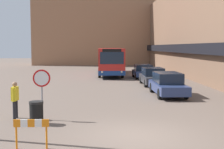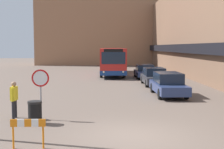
{
  "view_description": "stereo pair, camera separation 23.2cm",
  "coord_description": "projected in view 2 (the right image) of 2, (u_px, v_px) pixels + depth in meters",
  "views": [
    {
      "loc": [
        -1.29,
        -10.95,
        3.19
      ],
      "look_at": [
        -0.55,
        7.4,
        1.57
      ],
      "focal_mm": 50.0,
      "sensor_mm": 36.0,
      "label": 1
    },
    {
      "loc": [
        -1.06,
        -10.96,
        3.19
      ],
      "look_at": [
        -0.55,
        7.4,
        1.57
      ],
      "focal_mm": 50.0,
      "sensor_mm": 36.0,
      "label": 2
    }
  ],
  "objects": [
    {
      "name": "ground_plane",
      "position": [
        133.0,
        136.0,
        11.22
      ],
      "size": [
        160.0,
        160.0,
        0.0
      ],
      "primitive_type": "plane",
      "color": "#66564C"
    },
    {
      "name": "parked_car_middle",
      "position": [
        154.0,
        76.0,
        26.15
      ],
      "size": [
        1.84,
        4.44,
        1.46
      ],
      "color": "#38383D",
      "rests_on": "ground_plane"
    },
    {
      "name": "pedestrian",
      "position": [
        14.0,
        96.0,
        13.87
      ],
      "size": [
        0.24,
        0.54,
        1.66
      ],
      "rotation": [
        0.0,
        0.0,
        1.48
      ],
      "color": "#232328",
      "rests_on": "ground_plane"
    },
    {
      "name": "stop_sign",
      "position": [
        41.0,
        83.0,
        13.61
      ],
      "size": [
        0.76,
        0.08,
        2.22
      ],
      "color": "gray",
      "rests_on": "ground_plane"
    },
    {
      "name": "parked_car_back",
      "position": [
        145.0,
        71.0,
        32.12
      ],
      "size": [
        1.91,
        4.26,
        1.39
      ],
      "color": "navy",
      "rests_on": "ground_plane"
    },
    {
      "name": "parked_car_front",
      "position": [
        168.0,
        84.0,
        20.5
      ],
      "size": [
        1.83,
        4.77,
        1.52
      ],
      "color": "navy",
      "rests_on": "ground_plane"
    },
    {
      "name": "building_backdrop_far",
      "position": [
        109.0,
        13.0,
        57.37
      ],
      "size": [
        26.0,
        8.0,
        18.89
      ],
      "color": "#996B4C",
      "rests_on": "ground_plane"
    },
    {
      "name": "building_row_right",
      "position": [
        202.0,
        29.0,
        34.94
      ],
      "size": [
        5.5,
        60.0,
        10.44
      ],
      "color": "brown",
      "rests_on": "ground_plane"
    },
    {
      "name": "trash_bin",
      "position": [
        35.0,
        112.0,
        12.96
      ],
      "size": [
        0.59,
        0.59,
        0.95
      ],
      "color": "black",
      "rests_on": "ground_plane"
    },
    {
      "name": "city_bus",
      "position": [
        112.0,
        60.0,
        36.21
      ],
      "size": [
        2.67,
        12.41,
        3.05
      ],
      "color": "red",
      "rests_on": "ground_plane"
    },
    {
      "name": "construction_barricade",
      "position": [
        28.0,
        128.0,
        9.76
      ],
      "size": [
        1.1,
        0.06,
        0.94
      ],
      "color": "orange",
      "rests_on": "ground_plane"
    }
  ]
}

